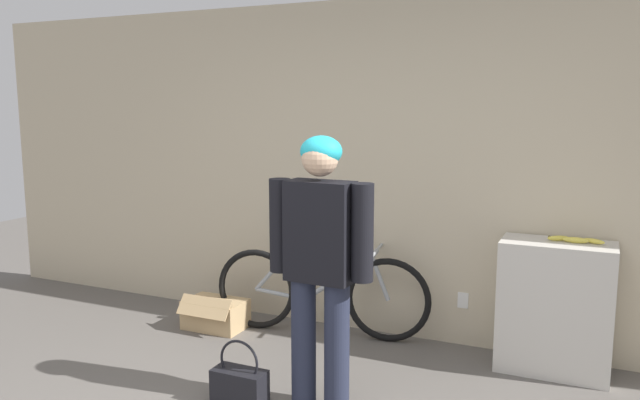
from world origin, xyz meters
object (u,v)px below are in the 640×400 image
object	(u,v)px
person	(320,253)
banana	(575,240)
bicycle	(320,292)
cardboard_box	(215,314)
handbag	(240,385)

from	to	relation	value
person	banana	xyz separation A→B (m)	(1.33, 1.15, -0.03)
bicycle	cardboard_box	bearing A→B (deg)	-174.25
cardboard_box	banana	bearing A→B (deg)	6.17
banana	handbag	size ratio (longest dim) A/B	0.90
person	banana	distance (m)	1.76
person	bicycle	bearing A→B (deg)	117.08
banana	cardboard_box	distance (m)	2.80
bicycle	person	bearing A→B (deg)	-74.52
bicycle	banana	bearing A→B (deg)	-6.74
person	banana	bearing A→B (deg)	43.51
cardboard_box	handbag	bearing A→B (deg)	-50.04
handbag	cardboard_box	size ratio (longest dim) A/B	0.84
person	cardboard_box	bearing A→B (deg)	149.68
person	bicycle	world-z (taller)	person
banana	handbag	distance (m)	2.37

